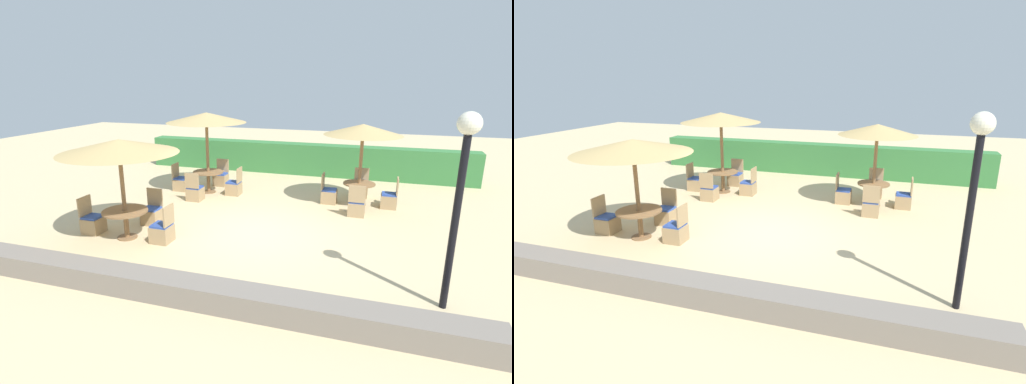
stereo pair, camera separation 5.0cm
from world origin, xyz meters
TOP-DOWN VIEW (x-y plane):
  - ground_plane at (0.00, 0.00)m, footprint 40.00×40.00m
  - hedge_row at (0.00, 6.67)m, footprint 13.00×0.70m
  - stone_border at (0.00, -3.40)m, footprint 10.00×0.56m
  - lamp_post at (4.27, -2.23)m, footprint 0.36×0.36m
  - parasol_back_left at (-2.47, 3.04)m, footprint 2.61×2.61m
  - round_table_back_left at (-2.47, 3.04)m, footprint 1.02×1.02m
  - patio_chair_back_left_north at (-2.42, 4.02)m, footprint 0.46×0.46m
  - patio_chair_back_left_south at (-2.50, 2.06)m, footprint 0.46×0.46m
  - patio_chair_back_left_east at (-1.54, 3.04)m, footprint 0.46×0.46m
  - patio_chair_back_left_west at (-3.49, 2.99)m, footprint 0.46×0.46m
  - parasol_front_left at (-2.73, -1.24)m, footprint 2.76×2.76m
  - round_table_front_left at (-2.73, -1.24)m, footprint 1.08×1.08m
  - patio_chair_front_left_west at (-3.75, -1.20)m, footprint 0.46×0.46m
  - patio_chair_front_left_east at (-1.77, -1.20)m, footprint 0.46×0.46m
  - patio_chair_front_left_north at (-2.67, -0.18)m, footprint 0.46×0.46m
  - parasol_back_right at (2.48, 3.12)m, footprint 2.29×2.29m
  - round_table_back_right at (2.48, 3.12)m, footprint 0.96×0.96m
  - patio_chair_back_right_west at (1.59, 3.09)m, footprint 0.46×0.46m
  - patio_chair_back_right_south at (2.50, 2.12)m, footprint 0.46×0.46m
  - patio_chair_back_right_north at (2.49, 4.04)m, footprint 0.46×0.46m
  - patio_chair_back_right_east at (3.39, 3.14)m, footprint 0.46×0.46m

SIDE VIEW (x-z plane):
  - ground_plane at x=0.00m, z-range 0.00..0.00m
  - stone_border at x=0.00m, z-range 0.00..0.42m
  - patio_chair_back_left_north at x=-2.42m, z-range -0.20..0.73m
  - patio_chair_back_left_south at x=-2.50m, z-range -0.20..0.73m
  - patio_chair_back_left_east at x=-1.54m, z-range -0.20..0.73m
  - patio_chair_back_left_west at x=-3.49m, z-range -0.20..0.73m
  - patio_chair_front_left_west at x=-3.75m, z-range -0.20..0.73m
  - patio_chair_front_left_east at x=-1.77m, z-range -0.20..0.73m
  - patio_chair_front_left_north at x=-2.67m, z-range -0.20..0.73m
  - patio_chair_back_right_west at x=1.59m, z-range -0.20..0.73m
  - patio_chair_back_right_south at x=2.50m, z-range -0.20..0.73m
  - patio_chair_back_right_north at x=2.49m, z-range -0.20..0.73m
  - patio_chair_back_right_east at x=3.39m, z-range -0.20..0.73m
  - round_table_back_right at x=2.48m, z-range 0.18..0.88m
  - round_table_front_left at x=-2.73m, z-range 0.21..0.91m
  - round_table_back_left at x=-2.47m, z-range 0.20..0.93m
  - hedge_row at x=0.00m, z-range 0.00..1.22m
  - parasol_front_left at x=-2.73m, z-range 1.04..3.47m
  - parasol_back_right at x=2.48m, z-range 1.06..3.54m
  - lamp_post at x=4.27m, z-range 0.69..4.01m
  - parasol_back_left at x=-2.47m, z-range 1.17..3.86m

